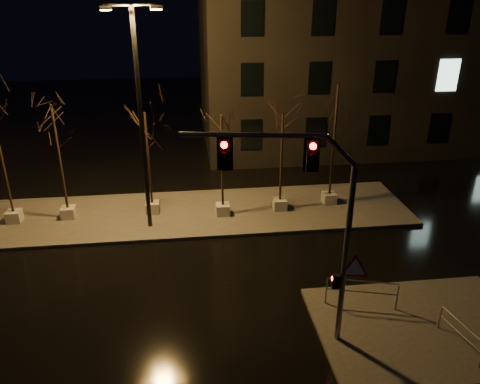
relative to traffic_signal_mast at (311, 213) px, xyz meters
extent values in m
plane|color=black|center=(-3.42, 3.53, -4.57)|extent=(90.00, 90.00, 0.00)
cube|color=#46443E|center=(-3.42, 9.53, -4.49)|extent=(22.00, 5.00, 0.15)
cube|color=#46443E|center=(4.08, 0.03, -4.49)|extent=(7.00, 5.00, 0.15)
cube|color=black|center=(10.58, 21.53, 2.93)|extent=(25.00, 12.00, 15.00)
cube|color=#AEADA2|center=(-11.64, 9.50, -4.14)|extent=(0.65, 0.65, 0.55)
cylinder|color=black|center=(-11.64, 9.50, -1.23)|extent=(0.11, 0.11, 5.28)
cube|color=#AEADA2|center=(-9.17, 9.62, -4.14)|extent=(0.65, 0.65, 0.55)
cylinder|color=black|center=(-9.17, 9.62, -1.47)|extent=(0.11, 0.11, 4.79)
cube|color=#AEADA2|center=(-5.18, 9.71, -4.14)|extent=(0.65, 0.65, 0.55)
cylinder|color=black|center=(-5.18, 9.71, -1.62)|extent=(0.11, 0.11, 4.49)
cube|color=#AEADA2|center=(-1.75, 9.05, -4.14)|extent=(0.65, 0.65, 0.55)
cylinder|color=black|center=(-1.75, 9.05, -1.66)|extent=(0.11, 0.11, 4.42)
cube|color=#AEADA2|center=(1.13, 9.31, -4.14)|extent=(0.65, 0.65, 0.55)
cylinder|color=black|center=(1.13, 9.31, -1.68)|extent=(0.11, 0.11, 4.37)
cube|color=#AEADA2|center=(3.81, 9.74, -4.14)|extent=(0.65, 0.65, 0.55)
cylinder|color=black|center=(3.81, 9.74, -1.10)|extent=(0.11, 0.11, 5.54)
cylinder|color=slate|center=(1.08, -0.17, -1.50)|extent=(0.18, 0.18, 5.84)
cylinder|color=slate|center=(-1.65, 0.27, 2.24)|extent=(3.86, 0.77, 0.14)
cube|color=black|center=(-0.08, 0.02, 1.70)|extent=(0.32, 0.26, 0.88)
cube|color=black|center=(-2.38, 0.39, 1.70)|extent=(0.32, 0.26, 0.88)
cube|color=black|center=(0.87, -0.14, -2.28)|extent=(0.24, 0.21, 0.44)
cone|color=red|center=(1.36, -0.27, -1.79)|extent=(1.00, 0.19, 1.01)
sphere|color=#FF0C07|center=(1.08, -0.17, 2.00)|extent=(0.18, 0.18, 0.18)
cylinder|color=black|center=(-5.23, 8.30, 0.39)|extent=(0.19, 0.19, 9.61)
cylinder|color=black|center=(-5.23, 8.30, 5.20)|extent=(2.10, 0.45, 0.10)
cube|color=#FFA332|center=(-6.18, 8.14, 5.05)|extent=(0.52, 0.35, 0.19)
cube|color=#FFA332|center=(-4.29, 8.46, 5.05)|extent=(0.52, 0.35, 0.19)
cylinder|color=slate|center=(1.23, 1.63, -3.93)|extent=(0.05, 0.05, 0.98)
cylinder|color=slate|center=(3.53, 0.97, -3.93)|extent=(0.05, 0.05, 0.98)
cylinder|color=slate|center=(2.38, 1.30, -3.38)|extent=(2.32, 0.70, 0.04)
cylinder|color=slate|center=(2.38, 1.30, -3.82)|extent=(2.32, 0.70, 0.04)
cylinder|color=slate|center=(4.52, -0.11, -4.01)|extent=(0.05, 0.05, 0.82)
cylinder|color=slate|center=(4.67, -1.00, -3.55)|extent=(0.34, 1.80, 0.04)
cylinder|color=slate|center=(4.67, -1.00, -3.92)|extent=(0.34, 1.80, 0.04)
camera|label=1|loc=(-3.41, -11.46, 5.80)|focal=35.00mm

